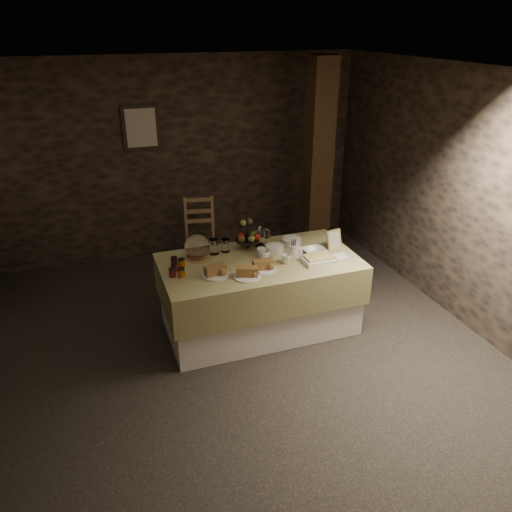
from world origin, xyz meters
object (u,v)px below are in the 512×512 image
object	(u,v)px
chair	(200,235)
timber_column	(318,164)
buffet_table	(259,289)
fruit_stand	(248,236)

from	to	relation	value
chair	timber_column	bearing A→B (deg)	-2.30
buffet_table	timber_column	size ratio (longest dim) A/B	0.76
chair	timber_column	size ratio (longest dim) A/B	0.26
fruit_stand	buffet_table	bearing A→B (deg)	-86.85
timber_column	fruit_stand	distance (m)	1.72
chair	fruit_stand	world-z (taller)	fruit_stand
timber_column	buffet_table	bearing A→B (deg)	-132.73
timber_column	chair	bearing A→B (deg)	166.71
buffet_table	chair	bearing A→B (deg)	97.30
timber_column	fruit_stand	xyz separation A→B (m)	(-1.29, -1.07, -0.37)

